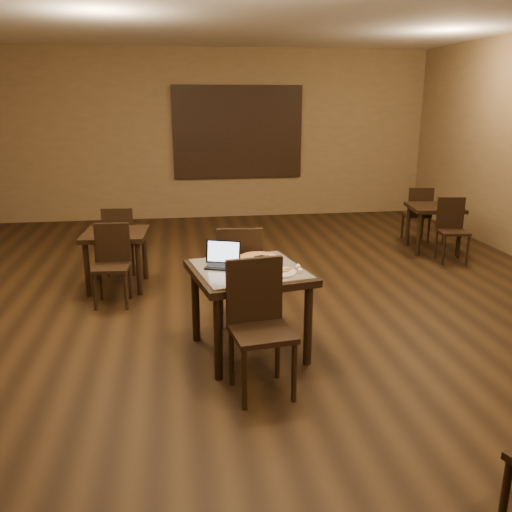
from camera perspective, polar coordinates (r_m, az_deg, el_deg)
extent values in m
plane|color=black|center=(5.46, -0.97, -6.69)|extent=(10.00, 10.00, 0.00)
cube|color=olive|center=(10.03, -4.86, 12.56)|extent=(8.00, 0.02, 3.00)
cube|color=#254E88|center=(10.04, -1.93, 12.89)|extent=(2.20, 0.04, 1.50)
cube|color=black|center=(10.02, -1.92, 12.89)|extent=(2.34, 0.02, 1.64)
cylinder|color=black|center=(4.23, -4.00, -8.53)|extent=(0.07, 0.07, 0.71)
cylinder|color=black|center=(4.91, -6.38, -5.00)|extent=(0.07, 0.07, 0.71)
cylinder|color=black|center=(4.47, 5.50, -7.17)|extent=(0.07, 0.07, 0.71)
cylinder|color=black|center=(5.12, 1.94, -4.01)|extent=(0.07, 0.07, 0.71)
cube|color=black|center=(4.54, -0.75, -1.80)|extent=(1.08, 1.08, 0.06)
cube|color=#1A5EAB|center=(4.53, -0.75, -1.38)|extent=(0.98, 0.98, 0.02)
cylinder|color=black|center=(3.89, -1.22, -12.91)|extent=(0.04, 0.04, 0.46)
cylinder|color=black|center=(4.20, -2.59, -10.55)|extent=(0.04, 0.04, 0.46)
cylinder|color=black|center=(3.99, 4.04, -12.14)|extent=(0.04, 0.04, 0.46)
cylinder|color=black|center=(4.30, 2.28, -9.91)|extent=(0.04, 0.04, 0.46)
cube|color=black|center=(3.98, 0.64, -8.12)|extent=(0.49, 0.49, 0.04)
cube|color=black|center=(4.05, -0.17, -3.57)|extent=(0.43, 0.10, 0.49)
cylinder|color=black|center=(5.54, 0.11, -3.82)|extent=(0.04, 0.04, 0.46)
cylinder|color=black|center=(5.20, 0.33, -5.19)|extent=(0.04, 0.04, 0.46)
cylinder|color=black|center=(5.53, -3.69, -3.88)|extent=(0.04, 0.04, 0.46)
cylinder|color=black|center=(5.19, -3.72, -5.26)|extent=(0.04, 0.04, 0.46)
cube|color=black|center=(5.28, -1.77, -1.99)|extent=(0.47, 0.47, 0.04)
cube|color=black|center=(5.02, -1.74, 0.20)|extent=(0.43, 0.08, 0.49)
cube|color=black|center=(4.55, -3.33, -1.11)|extent=(0.35, 0.30, 0.01)
cube|color=black|center=(4.62, -3.47, 0.43)|extent=(0.30, 0.15, 0.20)
cube|color=silver|center=(4.62, -3.47, 0.45)|extent=(0.27, 0.12, 0.17)
cylinder|color=white|center=(4.39, 2.41, -1.74)|extent=(0.28, 0.28, 0.02)
cylinder|color=silver|center=(4.77, 0.29, -0.32)|extent=(0.36, 0.36, 0.01)
cylinder|color=beige|center=(4.77, 0.29, -0.18)|extent=(0.32, 0.32, 0.02)
torus|color=#D68944|center=(4.77, 0.29, -0.14)|extent=(0.34, 0.34, 0.02)
cube|color=silver|center=(4.75, 0.56, -0.11)|extent=(0.20, 0.27, 0.01)
cylinder|color=white|center=(4.46, 4.59, -1.36)|extent=(0.05, 0.17, 0.04)
cylinder|color=#AE152D|center=(4.46, 4.59, -1.36)|extent=(0.04, 0.03, 0.04)
cylinder|color=black|center=(7.89, 16.77, 2.21)|extent=(0.06, 0.06, 0.63)
cylinder|color=black|center=(8.41, 15.71, 3.14)|extent=(0.06, 0.06, 0.63)
cylinder|color=black|center=(8.07, 20.61, 2.16)|extent=(0.06, 0.06, 0.63)
cylinder|color=black|center=(8.58, 19.34, 3.08)|extent=(0.06, 0.06, 0.63)
cube|color=black|center=(8.17, 18.30, 4.86)|extent=(0.80, 0.80, 0.05)
cylinder|color=black|center=(7.57, 19.14, 0.54)|extent=(0.04, 0.04, 0.40)
cylinder|color=black|center=(7.86, 18.41, 1.16)|extent=(0.04, 0.04, 0.40)
cylinder|color=black|center=(7.68, 21.37, 0.53)|extent=(0.04, 0.04, 0.40)
cylinder|color=black|center=(7.97, 20.58, 1.15)|extent=(0.04, 0.04, 0.40)
cube|color=black|center=(7.72, 20.03, 2.40)|extent=(0.42, 0.42, 0.04)
cube|color=black|center=(7.82, 19.78, 4.32)|extent=(0.37, 0.09, 0.42)
cylinder|color=black|center=(8.95, 17.11, 3.04)|extent=(0.04, 0.04, 0.40)
cylinder|color=black|center=(8.66, 17.70, 2.56)|extent=(0.04, 0.04, 0.40)
cylinder|color=black|center=(8.87, 15.15, 3.07)|extent=(0.04, 0.04, 0.40)
cylinder|color=black|center=(8.57, 15.68, 2.58)|extent=(0.04, 0.04, 0.40)
cube|color=black|center=(8.71, 16.52, 4.20)|extent=(0.42, 0.42, 0.04)
cube|color=black|center=(8.52, 16.95, 5.46)|extent=(0.37, 0.09, 0.42)
cylinder|color=black|center=(6.28, -17.35, -1.33)|extent=(0.06, 0.06, 0.63)
cylinder|color=black|center=(6.81, -16.36, 0.09)|extent=(0.06, 0.06, 0.63)
cylinder|color=black|center=(6.17, -12.23, -1.23)|extent=(0.06, 0.06, 0.63)
cylinder|color=black|center=(6.71, -11.63, 0.21)|extent=(0.06, 0.06, 0.63)
cube|color=black|center=(6.40, -14.60, 2.23)|extent=(0.75, 0.75, 0.05)
cylinder|color=black|center=(5.86, -16.63, -3.69)|extent=(0.04, 0.04, 0.40)
cylinder|color=black|center=(6.15, -16.05, -2.69)|extent=(0.04, 0.04, 0.40)
cylinder|color=black|center=(5.80, -13.55, -3.66)|extent=(0.04, 0.04, 0.40)
cylinder|color=black|center=(6.10, -13.11, -2.65)|extent=(0.04, 0.04, 0.40)
cube|color=black|center=(5.91, -14.98, -1.18)|extent=(0.40, 0.40, 0.04)
cube|color=black|center=(6.01, -14.87, 1.39)|extent=(0.37, 0.06, 0.42)
cylinder|color=black|center=(7.19, -12.46, 0.28)|extent=(0.04, 0.04, 0.40)
cylinder|color=black|center=(6.89, -12.79, -0.45)|extent=(0.04, 0.04, 0.40)
cylinder|color=black|center=(7.24, -14.95, 0.22)|extent=(0.04, 0.04, 0.40)
cylinder|color=black|center=(6.94, -15.39, -0.50)|extent=(0.04, 0.04, 0.40)
cube|color=black|center=(7.01, -14.01, 1.59)|extent=(0.40, 0.40, 0.04)
cube|color=black|center=(6.80, -14.36, 3.11)|extent=(0.37, 0.06, 0.42)
cylinder|color=black|center=(3.16, 24.66, -22.31)|extent=(0.04, 0.04, 0.46)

